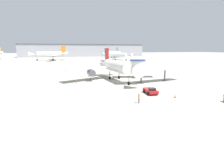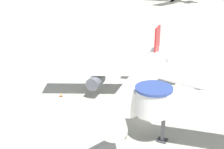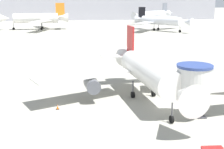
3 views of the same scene
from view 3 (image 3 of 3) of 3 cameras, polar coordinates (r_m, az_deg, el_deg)
ground_plane at (r=40.49m, az=8.91°, el=-6.19°), size 800.00×800.00×0.00m
main_airplane at (r=42.55m, az=6.41°, el=0.53°), size 30.91×24.52×9.48m
traffic_cone_port_wing at (r=40.30m, az=-9.94°, el=-5.84°), size 0.41×0.41×0.68m
background_jet_gray_tail at (r=175.55m, az=7.58°, el=10.81°), size 26.25×24.50×11.03m
background_jet_orange_tail at (r=143.84m, az=-13.54°, el=10.00°), size 30.15×33.10×11.58m
background_jet_black_tail at (r=136.23m, az=8.74°, el=9.72°), size 24.61×24.72×9.82m
terminal_building at (r=212.55m, az=-1.85°, el=12.17°), size 146.78×26.08×15.13m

